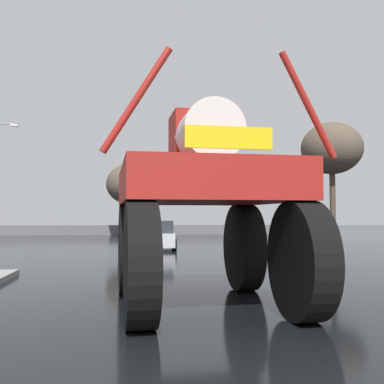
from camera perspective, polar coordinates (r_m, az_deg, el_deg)
ground_plane at (r=21.46m, az=-6.22°, el=-7.72°), size 120.00×120.00×0.00m
oversize_sprayer at (r=9.28m, az=1.35°, el=-1.58°), size 4.01×5.56×4.60m
sedan_ahead at (r=24.97m, az=-4.19°, el=-5.41°), size 2.10×4.21×1.52m
traffic_signal_near_right at (r=14.99m, az=14.20°, el=-0.38°), size 0.24×0.54×3.36m
bare_tree_right at (r=25.53m, az=16.94°, el=5.10°), size 3.22×3.22×6.72m
bare_tree_far_center at (r=40.39m, az=-7.67°, el=0.94°), size 4.16×4.16×6.29m
roadside_barrier at (r=43.51m, az=-7.07°, el=-4.68°), size 31.77×0.24×0.90m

